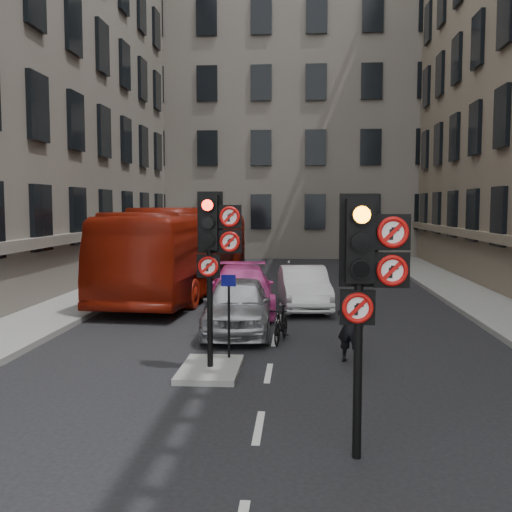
# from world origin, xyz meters

# --- Properties ---
(ground) EXTENTS (120.00, 120.00, 0.00)m
(ground) POSITION_xyz_m (0.00, 0.00, 0.00)
(ground) COLOR black
(ground) RESTS_ON ground
(pavement_left) EXTENTS (3.00, 50.00, 0.16)m
(pavement_left) POSITION_xyz_m (-7.20, 12.00, 0.08)
(pavement_left) COLOR gray
(pavement_left) RESTS_ON ground
(pavement_right) EXTENTS (3.00, 50.00, 0.16)m
(pavement_right) POSITION_xyz_m (7.20, 12.00, 0.08)
(pavement_right) COLOR gray
(pavement_right) RESTS_ON ground
(centre_island) EXTENTS (1.20, 2.00, 0.12)m
(centre_island) POSITION_xyz_m (-1.20, 5.00, 0.06)
(centre_island) COLOR gray
(centre_island) RESTS_ON ground
(building_far) EXTENTS (30.00, 14.00, 20.00)m
(building_far) POSITION_xyz_m (0.00, 38.00, 10.00)
(building_far) COLOR slate
(building_far) RESTS_ON ground
(signal_near) EXTENTS (0.91, 0.40, 3.58)m
(signal_near) POSITION_xyz_m (1.49, 0.99, 2.58)
(signal_near) COLOR black
(signal_near) RESTS_ON ground
(signal_far) EXTENTS (0.91, 0.40, 3.58)m
(signal_far) POSITION_xyz_m (-1.11, 4.99, 2.70)
(signal_far) COLOR black
(signal_far) RESTS_ON centre_island
(car_silver) EXTENTS (1.96, 4.43, 1.48)m
(car_silver) POSITION_xyz_m (-1.03, 8.86, 0.74)
(car_silver) COLOR #9FA1A6
(car_silver) RESTS_ON ground
(car_white) EXTENTS (1.88, 4.33, 1.39)m
(car_white) POSITION_xyz_m (0.77, 12.78, 0.69)
(car_white) COLOR white
(car_white) RESTS_ON ground
(car_pink) EXTENTS (2.50, 5.16, 1.45)m
(car_pink) POSITION_xyz_m (-1.23, 12.01, 0.72)
(car_pink) COLOR #CE3C8E
(car_pink) RESTS_ON ground
(bus_red) EXTENTS (3.80, 12.13, 3.32)m
(bus_red) POSITION_xyz_m (-3.87, 15.58, 1.66)
(bus_red) COLOR maroon
(bus_red) RESTS_ON ground
(motorcycle) EXTENTS (0.68, 1.56, 0.90)m
(motorcycle) POSITION_xyz_m (0.17, 7.79, 0.45)
(motorcycle) COLOR black
(motorcycle) RESTS_ON ground
(motorcyclist) EXTENTS (0.69, 0.58, 1.62)m
(motorcyclist) POSITION_xyz_m (1.73, 6.00, 0.81)
(motorcyclist) COLOR black
(motorcyclist) RESTS_ON ground
(info_sign) EXTENTS (0.31, 0.09, 1.81)m
(info_sign) POSITION_xyz_m (-0.90, 5.73, 1.29)
(info_sign) COLOR black
(info_sign) RESTS_ON centre_island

